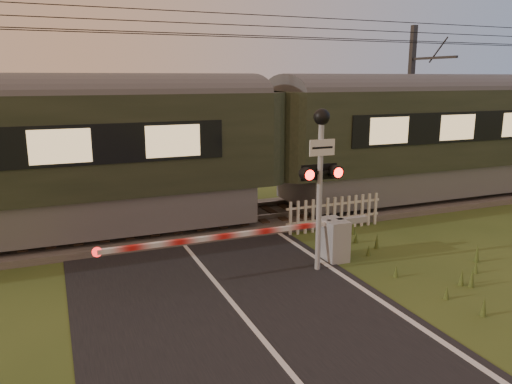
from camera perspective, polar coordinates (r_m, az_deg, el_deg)
name	(u,v)px	position (r m, az deg, el deg)	size (l,w,h in m)	color
ground	(254,329)	(9.13, -0.28, -15.44)	(160.00, 160.00, 0.00)	#364A1C
road	(260,335)	(8.95, 0.41, -16.01)	(6.00, 140.00, 0.03)	black
track_bed	(170,227)	(14.90, -9.78, -3.93)	(140.00, 3.40, 0.39)	#47423D
overhead_wires	(162,25)	(14.33, -10.69, 18.27)	(120.00, 0.62, 0.62)	black
train	(268,144)	(15.37, 1.43, 5.49)	(44.29, 3.05, 4.13)	slate
boom_gate	(322,238)	(12.14, 7.55, -5.28)	(6.50, 0.78, 1.03)	gray
crossing_signal	(320,161)	(11.08, 7.38, 3.48)	(0.94, 0.37, 3.69)	gray
picket_fence	(334,213)	(14.68, 8.95, -2.42)	(3.09, 0.08, 0.97)	silver
catenary_mast	(411,105)	(20.96, 17.25, 9.51)	(0.20, 2.45, 6.31)	#2D2D30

